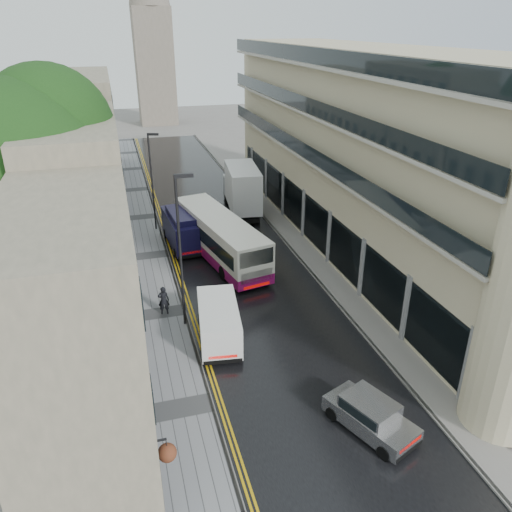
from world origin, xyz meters
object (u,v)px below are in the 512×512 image
tree_near (18,209)px  tree_far (49,161)px  cream_bus (223,258)px  lamp_post_near (180,254)px  lamp_post_far (152,183)px  white_van (203,342)px  pedestrian (164,300)px  white_lorry (231,197)px  silver_hatchback (385,444)px  navy_van (175,239)px

tree_near → tree_far: bearing=88.7°
tree_near → cream_bus: tree_near is taller
cream_bus → lamp_post_near: lamp_post_near is taller
lamp_post_far → white_van: bearing=-69.4°
tree_far → pedestrian: (6.51, -13.93, -5.23)m
cream_bus → lamp_post_near: 6.46m
tree_near → cream_bus: size_ratio=1.21×
white_lorry → pedestrian: size_ratio=4.74×
pedestrian → silver_hatchback: bearing=126.3°
white_lorry → silver_hatchback: bearing=-84.2°
lamp_post_far → tree_far: bearing=-163.9°
navy_van → lamp_post_near: size_ratio=0.67×
cream_bus → white_lorry: white_lorry is taller
pedestrian → tree_far: bearing=-57.0°
tree_near → cream_bus: bearing=12.6°
navy_van → lamp_post_far: bearing=94.4°
pedestrian → lamp_post_near: size_ratio=0.20×
tree_near → white_lorry: (14.15, 12.98, -4.73)m
navy_van → pedestrian: size_ratio=3.26×
tree_far → pedestrian: size_ratio=7.08×
white_lorry → lamp_post_near: lamp_post_near is taller
white_lorry → tree_near: bearing=-131.1°
tree_near → silver_hatchback: 20.64m
navy_van → pedestrian: 7.92m
tree_far → silver_hatchback: tree_far is taller
navy_van → tree_near: bearing=-145.7°
white_van → pedestrian: (-1.39, 4.90, -0.10)m
tree_far → silver_hatchback: bearing=-63.4°
cream_bus → silver_hatchback: cream_bus is taller
navy_van → lamp_post_near: lamp_post_near is taller
lamp_post_near → pedestrian: bearing=130.2°
white_van → pedestrian: white_van is taller
cream_bus → lamp_post_near: bearing=-135.7°
pedestrian → lamp_post_far: (0.84, 13.56, 3.02)m
tree_far → cream_bus: bearing=-44.3°
tree_near → pedestrian: bearing=-7.8°
lamp_post_far → lamp_post_near: bearing=-70.5°
tree_far → lamp_post_far: (7.35, -0.37, -2.21)m
navy_van → lamp_post_far: 6.44m
tree_far → navy_van: size_ratio=2.17×
lamp_post_near → lamp_post_far: lamp_post_near is taller
cream_bus → lamp_post_near: size_ratio=1.33×
navy_van → cream_bus: bearing=-63.6°
white_lorry → white_van: white_lorry is taller
white_van → pedestrian: 5.10m
silver_hatchback → pedestrian: size_ratio=2.25×
tree_far → cream_bus: (10.77, -10.53, -4.65)m
pedestrian → lamp_post_near: lamp_post_near is taller
tree_far → white_van: bearing=-67.2°
cream_bus → white_van: 8.81m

